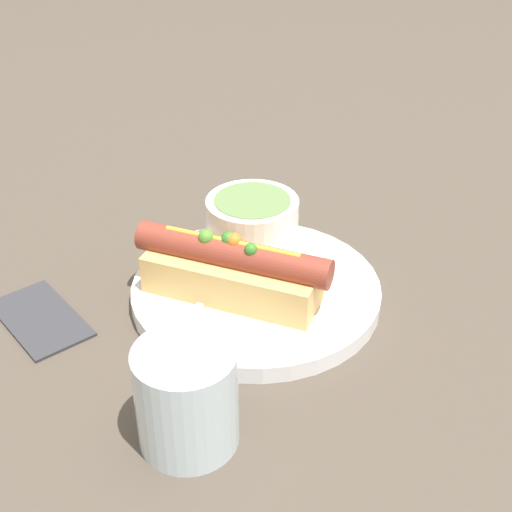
{
  "coord_description": "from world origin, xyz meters",
  "views": [
    {
      "loc": [
        0.29,
        -0.49,
        0.42
      ],
      "look_at": [
        0.0,
        0.0,
        0.05
      ],
      "focal_mm": 50.0,
      "sensor_mm": 36.0,
      "label": 1
    }
  ],
  "objects": [
    {
      "name": "hot_dog",
      "position": [
        -0.01,
        -0.03,
        0.05
      ],
      "size": [
        0.19,
        0.08,
        0.07
      ],
      "rotation": [
        0.0,
        0.0,
        0.17
      ],
      "color": "#DBAD60",
      "rests_on": "dinner_plate"
    },
    {
      "name": "drinking_glass",
      "position": [
        0.05,
        -0.18,
        0.04
      ],
      "size": [
        0.08,
        0.08,
        0.09
      ],
      "color": "silver",
      "rests_on": "ground_plane"
    },
    {
      "name": "napkin",
      "position": [
        -0.16,
        -0.13,
        0.0
      ],
      "size": [
        0.12,
        0.09,
        0.01
      ],
      "rotation": [
        0.0,
        0.0,
        -0.34
      ],
      "color": "#333338",
      "rests_on": "ground_plane"
    },
    {
      "name": "soup_bowl",
      "position": [
        -0.04,
        0.07,
        0.05
      ],
      "size": [
        0.1,
        0.1,
        0.05
      ],
      "color": "silver",
      "rests_on": "dinner_plate"
    },
    {
      "name": "spoon",
      "position": [
        -0.06,
        0.03,
        0.02
      ],
      "size": [
        0.08,
        0.15,
        0.01
      ],
      "rotation": [
        0.0,
        0.0,
        1.97
      ],
      "color": "#B7B7BC",
      "rests_on": "dinner_plate"
    },
    {
      "name": "ground_plane",
      "position": [
        0.0,
        0.0,
        0.0
      ],
      "size": [
        4.0,
        4.0,
        0.0
      ],
      "primitive_type": "plane",
      "color": "#4C4238"
    },
    {
      "name": "dinner_plate",
      "position": [
        0.0,
        0.0,
        0.01
      ],
      "size": [
        0.24,
        0.24,
        0.02
      ],
      "color": "white",
      "rests_on": "ground_plane"
    }
  ]
}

